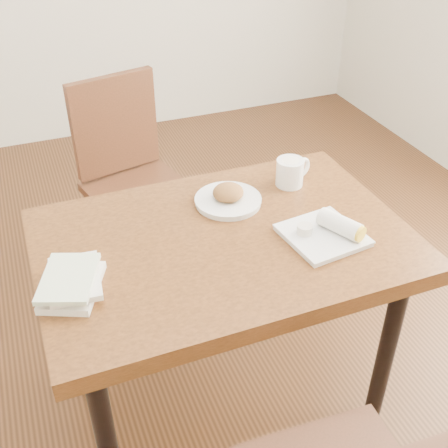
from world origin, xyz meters
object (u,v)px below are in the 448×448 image
object	(u,v)px
chair_far	(130,170)
coffee_mug	(291,171)
plate_scone	(228,198)
book_stack	(72,282)
table	(224,258)
plate_burrito	(328,232)

from	to	relation	value
chair_far	coffee_mug	bearing A→B (deg)	-56.13
plate_scone	coffee_mug	bearing A→B (deg)	8.28
chair_far	book_stack	distance (m)	1.06
table	book_stack	xyz separation A→B (m)	(-0.48, -0.08, 0.11)
plate_scone	book_stack	world-z (taller)	plate_scone
book_stack	chair_far	bearing A→B (deg)	68.72
table	book_stack	world-z (taller)	book_stack
chair_far	book_stack	size ratio (longest dim) A/B	3.81
table	plate_scone	xyz separation A→B (m)	(0.09, 0.18, 0.11)
chair_far	book_stack	xyz separation A→B (m)	(-0.38, -0.97, 0.23)
table	chair_far	world-z (taller)	chair_far
plate_burrito	book_stack	world-z (taller)	plate_burrito
chair_far	plate_scone	xyz separation A→B (m)	(0.19, -0.71, 0.22)
coffee_mug	chair_far	bearing A→B (deg)	123.87
book_stack	plate_burrito	bearing A→B (deg)	-3.46
coffee_mug	plate_burrito	distance (m)	0.34
plate_scone	plate_burrito	distance (m)	0.37
plate_scone	coffee_mug	world-z (taller)	coffee_mug
chair_far	plate_burrito	world-z (taller)	chair_far
table	coffee_mug	world-z (taller)	coffee_mug
chair_far	plate_scone	distance (m)	0.77
coffee_mug	book_stack	bearing A→B (deg)	-160.56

